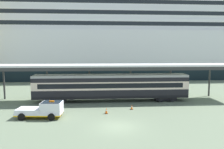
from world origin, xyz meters
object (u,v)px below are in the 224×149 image
object	(u,v)px
train_carriage	(111,86)
traffic_cone_near	(132,107)
service_truck	(44,109)
cruise_ship	(164,36)
traffic_cone_mid	(106,111)

from	to	relation	value
train_carriage	traffic_cone_near	world-z (taller)	train_carriage
service_truck	cruise_ship	bearing A→B (deg)	57.21
train_carriage	traffic_cone_near	bearing A→B (deg)	-64.09
train_carriage	service_truck	xyz separation A→B (m)	(-8.30, -7.77, -1.32)
traffic_cone_near	traffic_cone_mid	distance (m)	3.84
service_truck	traffic_cone_near	size ratio (longest dim) A/B	8.46
cruise_ship	traffic_cone_mid	world-z (taller)	cruise_ship
cruise_ship	train_carriage	xyz separation A→B (m)	(-18.61, -34.01, -10.19)
service_truck	traffic_cone_near	bearing A→B (deg)	14.76
traffic_cone_near	cruise_ship	bearing A→B (deg)	67.41
cruise_ship	service_truck	distance (m)	51.00
train_carriage	service_truck	world-z (taller)	train_carriage
cruise_ship	traffic_cone_near	world-z (taller)	cruise_ship
train_carriage	traffic_cone_near	size ratio (longest dim) A/B	36.86
train_carriage	cruise_ship	bearing A→B (deg)	61.31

